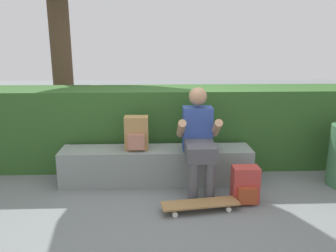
# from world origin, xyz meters

# --- Properties ---
(ground_plane) EXTENTS (24.00, 24.00, 0.00)m
(ground_plane) POSITION_xyz_m (0.00, 0.00, 0.00)
(ground_plane) COLOR slate
(bench_main) EXTENTS (2.30, 0.42, 0.44)m
(bench_main) POSITION_xyz_m (0.00, 0.43, 0.22)
(bench_main) COLOR gray
(bench_main) RESTS_ON ground
(person_skater) EXTENTS (0.49, 0.62, 1.19)m
(person_skater) POSITION_xyz_m (0.48, 0.22, 0.64)
(person_skater) COLOR #2D4793
(person_skater) RESTS_ON ground
(skateboard_near_person) EXTENTS (0.82, 0.31, 0.09)m
(skateboard_near_person) POSITION_xyz_m (0.44, -0.31, 0.07)
(skateboard_near_person) COLOR olive
(skateboard_near_person) RESTS_ON ground
(backpack_on_bench) EXTENTS (0.28, 0.23, 0.40)m
(backpack_on_bench) POSITION_xyz_m (-0.24, 0.42, 0.63)
(backpack_on_bench) COLOR #A37A47
(backpack_on_bench) RESTS_ON bench_main
(backpack_on_ground) EXTENTS (0.28, 0.23, 0.40)m
(backpack_on_ground) POSITION_xyz_m (0.95, -0.13, 0.19)
(backpack_on_ground) COLOR #B23833
(backpack_on_ground) RESTS_ON ground
(hedge_row) EXTENTS (6.25, 0.80, 1.08)m
(hedge_row) POSITION_xyz_m (-0.07, 1.12, 0.54)
(hedge_row) COLOR #2C5322
(hedge_row) RESTS_ON ground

